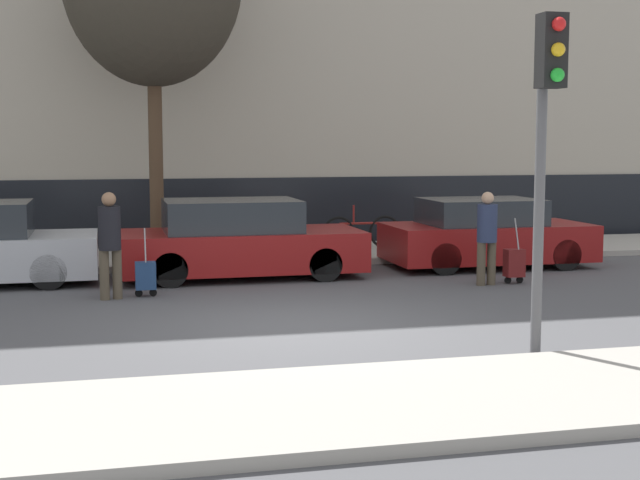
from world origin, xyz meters
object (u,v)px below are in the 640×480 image
at_px(trolley_left, 146,276).
at_px(pedestrian_right, 487,233).
at_px(traffic_light, 546,116).
at_px(parked_car_2, 486,235).
at_px(parked_car_1, 239,241).
at_px(parked_bicycle, 362,232).
at_px(pedestrian_left, 110,239).
at_px(trolley_right, 514,263).

relative_size(trolley_left, pedestrian_right, 0.68).
bearing_deg(traffic_light, pedestrian_right, 72.37).
bearing_deg(parked_car_2, trolley_left, -164.38).
relative_size(parked_car_1, parked_bicycle, 2.45).
bearing_deg(pedestrian_left, parked_car_1, -154.61).
bearing_deg(pedestrian_left, trolley_left, 179.93).
xyz_separation_m(pedestrian_right, traffic_light, (-1.58, -4.97, 1.83)).
bearing_deg(parked_bicycle, trolley_left, -138.54).
bearing_deg(parked_car_1, pedestrian_right, -25.51).
relative_size(parked_car_2, trolley_left, 3.61).
bearing_deg(pedestrian_left, parked_car_2, -177.29).
xyz_separation_m(parked_car_2, parked_bicycle, (-1.82, 2.41, -0.14)).
bearing_deg(parked_bicycle, pedestrian_left, -140.73).
xyz_separation_m(trolley_left, parked_bicycle, (4.82, 4.26, 0.16)).
distance_m(parked_car_2, trolley_right, 2.09).
bearing_deg(parked_car_2, traffic_light, -109.49).
xyz_separation_m(parked_car_1, pedestrian_left, (-2.27, -1.78, 0.29)).
xyz_separation_m(pedestrian_left, trolley_right, (6.80, -0.06, -0.59)).
bearing_deg(pedestrian_left, parked_bicycle, -153.42).
distance_m(pedestrian_left, trolley_left, 0.82).
bearing_deg(pedestrian_right, trolley_left, -8.32).
bearing_deg(pedestrian_right, parked_bicycle, -84.71).
height_order(pedestrian_right, traffic_light, traffic_light).
distance_m(traffic_light, parked_bicycle, 9.76).
distance_m(parked_car_2, trolley_left, 6.90).
bearing_deg(trolley_right, parked_car_1, 157.85).
bearing_deg(pedestrian_right, parked_car_1, -31.46).
relative_size(pedestrian_left, trolley_right, 1.47).
bearing_deg(parked_car_2, trolley_right, -100.40).
distance_m(pedestrian_right, traffic_light, 5.53).
distance_m(parked_car_1, pedestrian_right, 4.42).
relative_size(pedestrian_left, traffic_light, 0.44).
distance_m(parked_car_2, pedestrian_left, 7.45).
bearing_deg(trolley_left, pedestrian_right, -2.37).
distance_m(trolley_left, traffic_light, 7.07).
bearing_deg(trolley_left, pedestrian_left, -167.38).
bearing_deg(parked_bicycle, traffic_light, -94.14).
bearing_deg(pedestrian_right, trolley_right, 179.94).
height_order(pedestrian_left, trolley_right, pedestrian_left).
bearing_deg(traffic_light, parked_car_1, 109.25).
distance_m(pedestrian_right, parked_bicycle, 4.61).
distance_m(pedestrian_left, traffic_light, 7.14).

